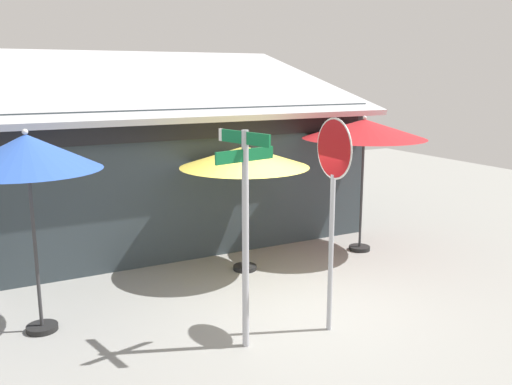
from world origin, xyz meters
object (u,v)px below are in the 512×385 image
patio_umbrella_mustard_center (244,158)px  patio_umbrella_crimson_right (364,130)px  stop_sign (333,183)px  patio_umbrella_royal_blue_left (27,154)px  street_sign_post (245,216)px

patio_umbrella_mustard_center → patio_umbrella_crimson_right: bearing=-1.4°
stop_sign → patio_umbrella_mustard_center: stop_sign is taller
patio_umbrella_royal_blue_left → patio_umbrella_crimson_right: (6.37, 0.82, -0.04)m
patio_umbrella_royal_blue_left → stop_sign: bearing=-27.5°
stop_sign → patio_umbrella_royal_blue_left: 4.15m
stop_sign → patio_umbrella_crimson_right: (2.71, 2.73, 0.37)m
stop_sign → patio_umbrella_royal_blue_left: size_ratio=1.05×
street_sign_post → patio_umbrella_crimson_right: bearing=33.0°
stop_sign → patio_umbrella_crimson_right: size_ratio=1.09×
patio_umbrella_royal_blue_left → patio_umbrella_crimson_right: size_ratio=1.04×
patio_umbrella_royal_blue_left → patio_umbrella_mustard_center: size_ratio=1.20×
stop_sign → patio_umbrella_royal_blue_left: stop_sign is taller
patio_umbrella_crimson_right → stop_sign: bearing=-134.9°
street_sign_post → patio_umbrella_mustard_center: 2.99m
patio_umbrella_crimson_right → patio_umbrella_mustard_center: bearing=178.6°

